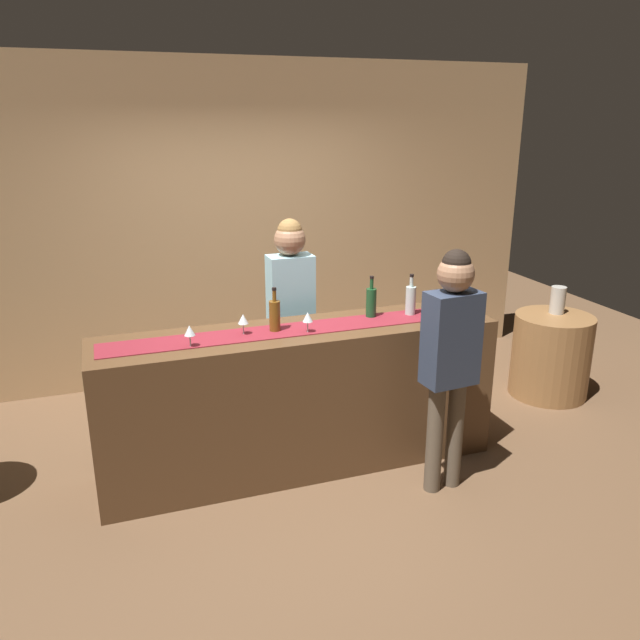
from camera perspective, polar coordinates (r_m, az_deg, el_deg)
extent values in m
plane|color=brown|center=(4.71, -1.81, -12.78)|extent=(10.00, 10.00, 0.00)
cube|color=tan|center=(5.96, -7.56, 8.60)|extent=(6.00, 0.12, 2.90)
cube|color=#543821|center=(4.47, -1.88, -7.10)|extent=(2.76, 0.60, 1.03)
cube|color=maroon|center=(4.27, -1.95, -0.81)|extent=(2.62, 0.28, 0.01)
cylinder|color=#B2C6C1|center=(4.60, 8.18, 1.72)|extent=(0.07, 0.07, 0.21)
cylinder|color=#B2C6C1|center=(4.56, 8.26, 3.44)|extent=(0.03, 0.03, 0.08)
cylinder|color=black|center=(4.55, 8.28, 4.00)|extent=(0.03, 0.03, 0.02)
cylinder|color=#194723|center=(4.51, 4.64, 1.54)|extent=(0.07, 0.07, 0.21)
cylinder|color=#194723|center=(4.48, 4.68, 3.29)|extent=(0.03, 0.03, 0.08)
cylinder|color=black|center=(4.47, 4.70, 3.86)|extent=(0.03, 0.03, 0.02)
cylinder|color=brown|center=(4.21, -4.11, 0.34)|extent=(0.07, 0.07, 0.21)
cylinder|color=brown|center=(4.17, -4.15, 2.20)|extent=(0.03, 0.03, 0.08)
cylinder|color=black|center=(4.16, -4.16, 2.82)|extent=(0.03, 0.03, 0.02)
cylinder|color=silver|center=(4.20, -1.11, -1.14)|extent=(0.06, 0.06, 0.00)
cylinder|color=silver|center=(4.19, -1.12, -0.63)|extent=(0.01, 0.01, 0.08)
cone|color=silver|center=(4.17, -1.12, 0.28)|extent=(0.07, 0.07, 0.06)
cylinder|color=silver|center=(4.19, -6.90, -1.32)|extent=(0.06, 0.06, 0.00)
cylinder|color=silver|center=(4.18, -6.92, -0.81)|extent=(0.01, 0.01, 0.08)
cone|color=silver|center=(4.16, -6.96, 0.10)|extent=(0.07, 0.07, 0.06)
cylinder|color=silver|center=(4.03, -11.59, -2.40)|extent=(0.06, 0.06, 0.00)
cylinder|color=silver|center=(4.01, -11.63, -1.87)|extent=(0.01, 0.01, 0.08)
cone|color=silver|center=(3.99, -11.69, -0.92)|extent=(0.07, 0.07, 0.06)
cylinder|color=#26262B|center=(5.08, -1.69, -5.39)|extent=(0.11, 0.11, 0.79)
cylinder|color=#26262B|center=(5.03, -3.43, -5.63)|extent=(0.11, 0.11, 0.79)
cube|color=#99D1E0|center=(4.82, -2.67, 2.22)|extent=(0.34, 0.20, 0.62)
sphere|color=#9E7051|center=(4.72, -2.75, 7.25)|extent=(0.24, 0.24, 0.24)
sphere|color=olive|center=(4.71, -2.76, 8.03)|extent=(0.18, 0.18, 0.18)
cylinder|color=brown|center=(4.29, 10.30, -10.46)|extent=(0.11, 0.11, 0.77)
cylinder|color=brown|center=(4.38, 12.06, -9.98)|extent=(0.11, 0.11, 0.77)
cube|color=#2D384C|center=(4.06, 11.77, -1.65)|extent=(0.36, 0.23, 0.61)
sphere|color=#9E7051|center=(3.94, 12.15, 4.08)|extent=(0.23, 0.23, 0.23)
sphere|color=black|center=(3.93, 12.21, 4.98)|extent=(0.18, 0.18, 0.18)
cylinder|color=olive|center=(6.00, 20.11, -3.02)|extent=(0.68, 0.68, 0.74)
cylinder|color=#B7B2A8|center=(5.93, 20.66, 1.70)|extent=(0.13, 0.13, 0.24)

